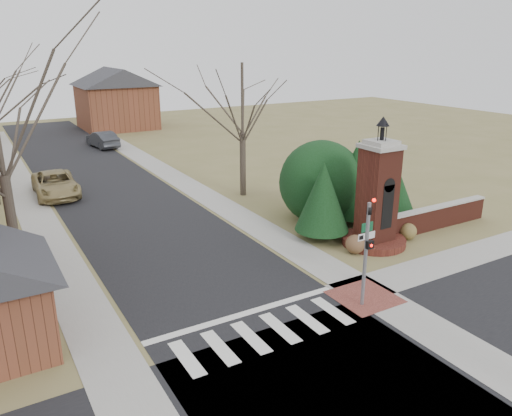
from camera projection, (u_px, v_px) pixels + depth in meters
ground at (278, 344)px, 16.97m from camera, size 120.00×120.00×0.00m
main_street at (108, 189)px, 34.99m from camera, size 8.00×70.00×0.01m
cross_street at (333, 395)px, 14.51m from camera, size 120.00×8.00×0.01m
crosswalk_zone at (266, 333)px, 17.62m from camera, size 8.00×2.20×0.02m
stop_bar at (245, 314)px, 18.85m from camera, size 8.00×0.35×0.02m
sidewalk_right_main at (178, 179)px, 37.48m from camera, size 2.00×60.00×0.02m
sidewalk_left at (28, 200)px, 32.49m from camera, size 2.00×60.00×0.02m
curb_apron at (365, 297)px, 20.08m from camera, size 2.40×2.40×0.02m
traffic_signal_pole at (367, 244)px, 18.68m from camera, size 0.28×0.41×4.50m
sign_post at (366, 241)px, 20.66m from camera, size 0.90×0.07×2.75m
brick_gate_monument at (377, 204)px, 24.69m from camera, size 3.20×3.20×6.47m
brick_garden_wall at (436, 217)px, 27.33m from camera, size 7.50×0.50×1.30m
house_distant_right at (116, 97)px, 58.96m from camera, size 8.80×8.80×7.30m
evergreen_near at (323, 196)px, 25.43m from camera, size 2.80×2.80×4.10m
evergreen_mid at (357, 177)px, 27.90m from camera, size 3.40×3.40×4.70m
evergreen_far at (395, 188)px, 28.26m from camera, size 2.40×2.40×3.30m
evergreen_mass at (321, 179)px, 28.31m from camera, size 4.80×4.80×4.80m
bare_tree_3 at (242, 94)px, 31.56m from camera, size 7.00×7.00×9.70m
pickup_truck at (55, 184)px, 33.24m from camera, size 2.83×5.79×1.58m
distant_car at (102, 139)px, 48.65m from camera, size 2.35×5.04×1.60m
dry_shrub_left at (355, 244)px, 24.14m from camera, size 0.95×0.95×0.95m
dry_shrub_right at (408, 231)px, 25.87m from camera, size 0.88×0.88×0.88m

